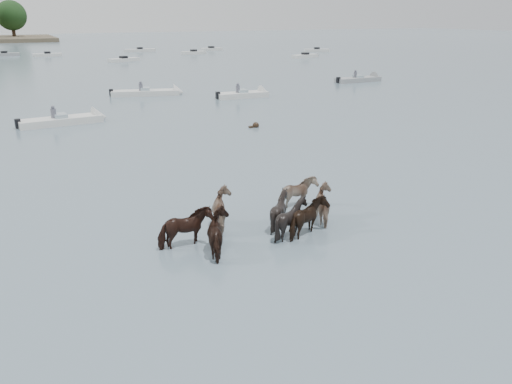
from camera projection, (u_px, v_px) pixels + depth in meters
name	position (u px, v px, depth m)	size (l,w,h in m)	color
ground	(218.00, 232.00, 17.78)	(400.00, 400.00, 0.00)	#4B606C
pony_herd	(266.00, 216.00, 17.62)	(6.94, 3.74, 1.49)	black
swimming_pony	(255.00, 126.00, 34.07)	(0.72, 0.44, 0.44)	black
motorboat_b	(73.00, 120.00, 35.32)	(6.09, 2.16, 1.92)	silver
motorboat_c	(155.00, 93.00, 47.47)	(6.76, 3.29, 1.92)	silver
motorboat_d	(250.00, 95.00, 46.37)	(5.27, 1.81, 1.92)	silver
motorboat_e	(364.00, 79.00, 57.17)	(6.02, 1.74, 1.92)	gray
distant_flotilla	(28.00, 59.00, 83.01)	(105.42, 29.35, 0.93)	silver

